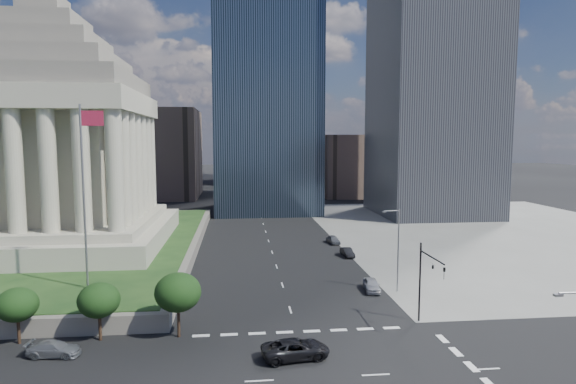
{
  "coord_description": "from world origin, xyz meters",
  "views": [
    {
      "loc": [
        -5.45,
        -29.52,
        17.95
      ],
      "look_at": [
        -0.32,
        19.23,
        12.78
      ],
      "focal_mm": 30.0,
      "sensor_mm": 36.0,
      "label": 1
    }
  ],
  "objects": [
    {
      "name": "traffic_signal_ne",
      "position": [
        12.5,
        13.7,
        5.25
      ],
      "size": [
        0.3,
        5.74,
        8.0
      ],
      "color": "black",
      "rests_on": "ground"
    },
    {
      "name": "pickup_truck",
      "position": [
        -0.81,
        8.51,
        0.79
      ],
      "size": [
        6.02,
        3.44,
        1.58
      ],
      "primitive_type": "imported",
      "rotation": [
        0.0,
        0.0,
        1.72
      ],
      "color": "black",
      "rests_on": "ground"
    },
    {
      "name": "building_filler_nw",
      "position": [
        -30.0,
        130.0,
        14.0
      ],
      "size": [
        24.0,
        30.0,
        28.0
      ],
      "primitive_type": "cube",
      "color": "brown",
      "rests_on": "ground"
    },
    {
      "name": "flagpole",
      "position": [
        -21.83,
        24.0,
        13.11
      ],
      "size": [
        2.52,
        0.24,
        20.0
      ],
      "color": "slate",
      "rests_on": "plaza_lawn"
    },
    {
      "name": "street_lamp_north",
      "position": [
        13.33,
        25.0,
        5.66
      ],
      "size": [
        2.13,
        0.22,
        10.0
      ],
      "color": "slate",
      "rests_on": "ground"
    },
    {
      "name": "suv_grey",
      "position": [
        -20.94,
        11.0,
        0.64
      ],
      "size": [
        2.23,
        4.55,
        1.27
      ],
      "primitive_type": "imported",
      "rotation": [
        0.0,
        0.0,
        1.47
      ],
      "color": "slate",
      "rests_on": "ground"
    },
    {
      "name": "parked_sedan_mid",
      "position": [
        11.5,
        42.87,
        0.66
      ],
      "size": [
        4.07,
        1.68,
        1.31
      ],
      "primitive_type": "imported",
      "rotation": [
        0.0,
        0.0,
        0.07
      ],
      "color": "black",
      "rests_on": "ground"
    },
    {
      "name": "parked_sedan_near",
      "position": [
        10.47,
        25.51,
        0.75
      ],
      "size": [
        2.28,
        4.56,
        1.49
      ],
      "primitive_type": "imported",
      "rotation": [
        0.0,
        0.0,
        -0.12
      ],
      "color": "#9B9DA4",
      "rests_on": "ground"
    },
    {
      "name": "sidewalk_ne",
      "position": [
        46.0,
        60.0,
        0.01
      ],
      "size": [
        68.0,
        90.0,
        0.03
      ],
      "primitive_type": "cube",
      "color": "slate",
      "rests_on": "ground"
    },
    {
      "name": "war_memorial",
      "position": [
        -34.0,
        48.0,
        21.4
      ],
      "size": [
        34.0,
        34.0,
        39.0
      ],
      "primitive_type": null,
      "color": "#A7A28C",
      "rests_on": "plaza_lawn"
    },
    {
      "name": "highrise_ne",
      "position": [
        42.0,
        85.0,
        50.0
      ],
      "size": [
        26.0,
        28.0,
        100.0
      ],
      "primitive_type": "cube",
      "color": "black",
      "rests_on": "ground"
    },
    {
      "name": "midrise_glass",
      "position": [
        2.0,
        95.0,
        30.0
      ],
      "size": [
        26.0,
        26.0,
        60.0
      ],
      "primitive_type": "cube",
      "color": "black",
      "rests_on": "ground"
    },
    {
      "name": "parked_sedan_far",
      "position": [
        11.23,
        52.69,
        0.7
      ],
      "size": [
        4.29,
        2.16,
        1.4
      ],
      "primitive_type": "imported",
      "rotation": [
        0.0,
        0.0,
        0.13
      ],
      "color": "slate",
      "rests_on": "ground"
    },
    {
      "name": "ground",
      "position": [
        0.0,
        100.0,
        0.0
      ],
      "size": [
        500.0,
        500.0,
        0.0
      ],
      "primitive_type": "plane",
      "color": "black",
      "rests_on": "ground"
    },
    {
      "name": "building_filler_ne",
      "position": [
        32.0,
        130.0,
        10.0
      ],
      "size": [
        20.0,
        30.0,
        20.0
      ],
      "primitive_type": "cube",
      "color": "brown",
      "rests_on": "ground"
    }
  ]
}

